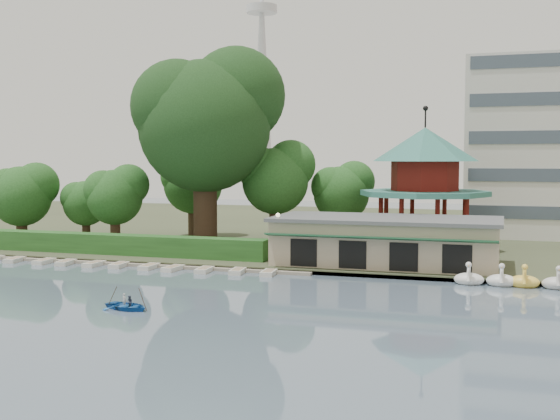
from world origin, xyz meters
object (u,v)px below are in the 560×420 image
at_px(pavilion, 425,176).
at_px(big_tree, 207,116).
at_px(dock, 123,263).
at_px(rowboat_with_passengers, 127,302).
at_px(boathouse, 386,240).

relative_size(pavilion, big_tree, 0.68).
xyz_separation_m(dock, rowboat_with_passengers, (9.53, -15.82, 0.32)).
bearing_deg(pavilion, rowboat_with_passengers, -115.29).
bearing_deg(dock, pavilion, 31.66).
bearing_deg(boathouse, dock, -167.76).
bearing_deg(rowboat_with_passengers, dock, 121.07).
xyz_separation_m(big_tree, rowboat_with_passengers, (6.35, -26.83, -12.89)).
distance_m(dock, big_tree, 17.49).
height_order(dock, pavilion, pavilion).
distance_m(boathouse, rowboat_with_passengers, 24.15).
distance_m(dock, pavilion, 29.14).
relative_size(boathouse, rowboat_with_passengers, 3.83).
distance_m(big_tree, rowboat_with_passengers, 30.44).
relative_size(dock, rowboat_with_passengers, 7.00).
bearing_deg(big_tree, dock, -106.10).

